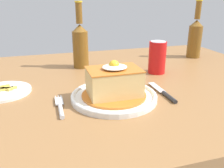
{
  "coord_description": "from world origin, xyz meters",
  "views": [
    {
      "loc": [
        -0.2,
        -0.78,
        1.04
      ],
      "look_at": [
        -0.01,
        -0.14,
        0.79
      ],
      "focal_mm": 38.92,
      "sensor_mm": 36.0,
      "label": 1
    }
  ],
  "objects_px": {
    "knife": "(165,94)",
    "soda_can": "(157,57)",
    "beer_bottle_amber": "(195,37)",
    "main_plate": "(114,96)",
    "fork": "(60,108)",
    "beer_bottle_amber_far": "(80,44)",
    "side_plate_fries": "(3,91)"
  },
  "relations": [
    {
      "from": "knife",
      "to": "fork",
      "type": "bearing_deg",
      "value": -179.44
    },
    {
      "from": "main_plate",
      "to": "side_plate_fries",
      "type": "relative_size",
      "value": 1.49
    },
    {
      "from": "fork",
      "to": "knife",
      "type": "distance_m",
      "value": 0.32
    },
    {
      "from": "beer_bottle_amber_far",
      "to": "side_plate_fries",
      "type": "relative_size",
      "value": 1.56
    },
    {
      "from": "beer_bottle_amber",
      "to": "fork",
      "type": "bearing_deg",
      "value": -149.59
    },
    {
      "from": "main_plate",
      "to": "fork",
      "type": "height_order",
      "value": "main_plate"
    },
    {
      "from": "knife",
      "to": "beer_bottle_amber_far",
      "type": "relative_size",
      "value": 0.62
    },
    {
      "from": "fork",
      "to": "knife",
      "type": "xyz_separation_m",
      "value": [
        0.32,
        0.0,
        0.0
      ]
    },
    {
      "from": "knife",
      "to": "main_plate",
      "type": "bearing_deg",
      "value": 171.69
    },
    {
      "from": "beer_bottle_amber_far",
      "to": "side_plate_fries",
      "type": "bearing_deg",
      "value": -143.47
    },
    {
      "from": "side_plate_fries",
      "to": "fork",
      "type": "bearing_deg",
      "value": -46.78
    },
    {
      "from": "main_plate",
      "to": "fork",
      "type": "xyz_separation_m",
      "value": [
        -0.16,
        -0.03,
        -0.0
      ]
    },
    {
      "from": "knife",
      "to": "soda_can",
      "type": "bearing_deg",
      "value": 70.47
    },
    {
      "from": "fork",
      "to": "beer_bottle_amber",
      "type": "distance_m",
      "value": 0.79
    },
    {
      "from": "soda_can",
      "to": "beer_bottle_amber_far",
      "type": "bearing_deg",
      "value": 149.31
    },
    {
      "from": "soda_can",
      "to": "beer_bottle_amber_far",
      "type": "xyz_separation_m",
      "value": [
        -0.27,
        0.16,
        0.04
      ]
    },
    {
      "from": "soda_can",
      "to": "beer_bottle_amber_far",
      "type": "distance_m",
      "value": 0.32
    },
    {
      "from": "main_plate",
      "to": "soda_can",
      "type": "relative_size",
      "value": 2.04
    },
    {
      "from": "beer_bottle_amber",
      "to": "beer_bottle_amber_far",
      "type": "relative_size",
      "value": 1.0
    },
    {
      "from": "knife",
      "to": "soda_can",
      "type": "xyz_separation_m",
      "value": [
        0.08,
        0.22,
        0.06
      ]
    },
    {
      "from": "fork",
      "to": "beer_bottle_amber_far",
      "type": "distance_m",
      "value": 0.41
    },
    {
      "from": "soda_can",
      "to": "beer_bottle_amber_far",
      "type": "height_order",
      "value": "beer_bottle_amber_far"
    },
    {
      "from": "beer_bottle_amber",
      "to": "soda_can",
      "type": "bearing_deg",
      "value": -148.23
    },
    {
      "from": "knife",
      "to": "beer_bottle_amber",
      "type": "distance_m",
      "value": 0.54
    },
    {
      "from": "main_plate",
      "to": "soda_can",
      "type": "xyz_separation_m",
      "value": [
        0.23,
        0.2,
        0.05
      ]
    },
    {
      "from": "soda_can",
      "to": "beer_bottle_amber",
      "type": "relative_size",
      "value": 0.47
    },
    {
      "from": "fork",
      "to": "beer_bottle_amber",
      "type": "height_order",
      "value": "beer_bottle_amber"
    },
    {
      "from": "beer_bottle_amber",
      "to": "side_plate_fries",
      "type": "bearing_deg",
      "value": -164.89
    },
    {
      "from": "knife",
      "to": "soda_can",
      "type": "distance_m",
      "value": 0.24
    },
    {
      "from": "fork",
      "to": "soda_can",
      "type": "relative_size",
      "value": 1.14
    },
    {
      "from": "main_plate",
      "to": "beer_bottle_amber",
      "type": "xyz_separation_m",
      "value": [
        0.52,
        0.37,
        0.09
      ]
    },
    {
      "from": "knife",
      "to": "beer_bottle_amber",
      "type": "relative_size",
      "value": 0.62
    }
  ]
}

